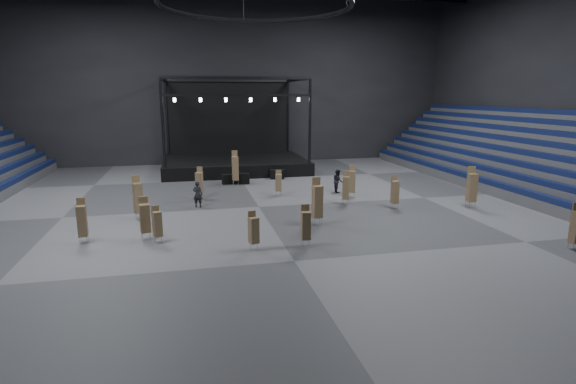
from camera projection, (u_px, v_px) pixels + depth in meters
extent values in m
plane|color=#515053|center=(259.00, 207.00, 30.87)|extent=(50.00, 50.00, 0.00)
cube|color=black|center=(227.00, 81.00, 48.96)|extent=(50.00, 0.20, 18.00)
cube|color=black|center=(419.00, 22.00, 8.94)|extent=(50.00, 0.20, 18.00)
cube|color=#48484B|center=(527.00, 188.00, 35.39)|extent=(7.20, 40.00, 0.75)
cube|color=#0D1A3A|center=(491.00, 182.00, 34.56)|extent=(0.59, 40.00, 0.40)
cube|color=#48484B|center=(532.00, 183.00, 35.40)|extent=(6.30, 40.00, 1.50)
cube|color=#0D1A3A|center=(502.00, 172.00, 34.59)|extent=(0.59, 40.00, 0.40)
cube|color=#48484B|center=(538.00, 178.00, 35.42)|extent=(5.40, 40.00, 2.25)
cube|color=#0D1A3A|center=(513.00, 162.00, 34.62)|extent=(0.59, 40.00, 0.40)
cube|color=#48484B|center=(543.00, 173.00, 35.44)|extent=(4.50, 40.00, 3.00)
cube|color=#0D1A3A|center=(525.00, 152.00, 34.66)|extent=(0.59, 40.00, 0.40)
cube|color=#48484B|center=(549.00, 168.00, 35.45)|extent=(3.60, 40.00, 3.75)
cube|color=#0D1A3A|center=(536.00, 142.00, 34.69)|extent=(0.59, 40.00, 0.40)
cube|color=#48484B|center=(554.00, 163.00, 35.47)|extent=(2.70, 40.00, 4.50)
cube|color=#0D1A3A|center=(547.00, 132.00, 34.72)|extent=(0.59, 40.00, 0.40)
cube|color=#48484B|center=(559.00, 158.00, 35.49)|extent=(1.80, 40.00, 5.25)
cube|color=#0D1A3A|center=(558.00, 122.00, 34.76)|extent=(0.59, 40.00, 0.40)
cube|color=#48484B|center=(565.00, 153.00, 35.50)|extent=(0.90, 40.00, 6.00)
cube|color=#0D1A3A|center=(569.00, 112.00, 34.79)|extent=(0.59, 40.00, 0.40)
cube|color=black|center=(235.00, 165.00, 45.52)|extent=(14.00, 10.00, 1.20)
cube|color=black|center=(229.00, 116.00, 49.11)|extent=(13.30, 0.30, 8.00)
cylinder|color=black|center=(163.00, 124.00, 38.76)|extent=(0.24, 0.24, 7.80)
cylinder|color=black|center=(167.00, 118.00, 47.52)|extent=(0.24, 0.24, 7.80)
cylinder|color=black|center=(310.00, 122.00, 41.59)|extent=(0.24, 0.24, 7.80)
cylinder|color=black|center=(288.00, 117.00, 50.36)|extent=(0.24, 0.24, 7.80)
cube|color=black|center=(238.00, 78.00, 39.34)|extent=(13.40, 0.25, 0.25)
cube|color=black|center=(228.00, 81.00, 48.11)|extent=(13.40, 0.25, 0.25)
cube|color=black|center=(238.00, 95.00, 39.66)|extent=(13.40, 0.20, 0.20)
cylinder|color=white|center=(175.00, 100.00, 38.56)|extent=(0.24, 0.24, 0.35)
cylinder|color=white|center=(201.00, 100.00, 39.04)|extent=(0.24, 0.24, 0.35)
cylinder|color=white|center=(226.00, 100.00, 39.51)|extent=(0.24, 0.24, 0.35)
cylinder|color=white|center=(251.00, 100.00, 39.98)|extent=(0.24, 0.24, 0.35)
cylinder|color=white|center=(275.00, 100.00, 40.45)|extent=(0.24, 0.24, 0.35)
cylinder|color=white|center=(299.00, 100.00, 40.92)|extent=(0.24, 0.24, 0.35)
torus|color=black|center=(256.00, 6.00, 28.09)|extent=(12.30, 12.30, 0.30)
cube|color=black|center=(230.00, 179.00, 38.71)|extent=(1.33, 0.78, 0.84)
cube|color=black|center=(241.00, 179.00, 38.75)|extent=(1.46, 0.92, 0.91)
cube|color=black|center=(277.00, 174.00, 40.98)|extent=(1.38, 0.86, 0.86)
cylinder|color=silver|center=(469.00, 206.00, 30.26)|extent=(0.03, 0.03, 0.46)
cylinder|color=silver|center=(466.00, 204.00, 30.67)|extent=(0.03, 0.03, 0.46)
cylinder|color=silver|center=(475.00, 205.00, 30.35)|extent=(0.03, 0.03, 0.46)
cylinder|color=silver|center=(471.00, 204.00, 30.76)|extent=(0.03, 0.03, 0.46)
cube|color=olive|center=(472.00, 188.00, 30.25)|extent=(0.61, 0.61, 1.92)
cube|color=olive|center=(471.00, 174.00, 30.28)|extent=(0.53, 0.13, 1.06)
cylinder|color=silver|center=(277.00, 194.00, 34.00)|extent=(0.03, 0.03, 0.39)
cylinder|color=silver|center=(276.00, 193.00, 34.34)|extent=(0.03, 0.03, 0.39)
cylinder|color=silver|center=(281.00, 194.00, 34.07)|extent=(0.03, 0.03, 0.39)
cylinder|color=silver|center=(280.00, 193.00, 34.42)|extent=(0.03, 0.03, 0.39)
cube|color=olive|center=(279.00, 183.00, 34.03)|extent=(0.56, 0.56, 1.28)
cube|color=olive|center=(279.00, 174.00, 34.09)|extent=(0.45, 0.16, 0.70)
cylinder|color=silver|center=(303.00, 244.00, 22.69)|extent=(0.03, 0.03, 0.37)
cylinder|color=silver|center=(301.00, 242.00, 23.02)|extent=(0.03, 0.03, 0.37)
cylinder|color=silver|center=(310.00, 243.00, 22.76)|extent=(0.03, 0.03, 0.37)
cylinder|color=silver|center=(308.00, 241.00, 23.10)|extent=(0.03, 0.03, 0.37)
cube|color=olive|center=(306.00, 226.00, 22.70)|extent=(0.47, 0.47, 1.44)
cube|color=olive|center=(305.00, 212.00, 22.73)|extent=(0.43, 0.08, 0.79)
cylinder|color=silver|center=(234.00, 183.00, 38.06)|extent=(0.03, 0.03, 0.42)
cylinder|color=silver|center=(233.00, 182.00, 38.45)|extent=(0.03, 0.03, 0.42)
cylinder|color=silver|center=(238.00, 183.00, 38.15)|extent=(0.03, 0.03, 0.42)
cylinder|color=silver|center=(238.00, 182.00, 38.53)|extent=(0.03, 0.03, 0.42)
cube|color=olive|center=(235.00, 168.00, 38.04)|extent=(0.53, 0.53, 2.01)
cube|color=olive|center=(235.00, 157.00, 38.03)|extent=(0.49, 0.09, 1.10)
cylinder|color=silver|center=(315.00, 222.00, 26.42)|extent=(0.03, 0.03, 0.44)
cylinder|color=silver|center=(313.00, 220.00, 26.82)|extent=(0.03, 0.03, 0.44)
cylinder|color=silver|center=(322.00, 222.00, 26.51)|extent=(0.03, 0.03, 0.44)
cylinder|color=silver|center=(319.00, 220.00, 26.91)|extent=(0.03, 0.03, 0.44)
cube|color=olive|center=(317.00, 202.00, 26.41)|extent=(0.58, 0.58, 1.91)
cube|color=olive|center=(316.00, 186.00, 26.43)|extent=(0.51, 0.12, 1.05)
cylinder|color=silver|center=(251.00, 248.00, 22.16)|extent=(0.03, 0.03, 0.36)
cylinder|color=silver|center=(250.00, 245.00, 22.48)|extent=(0.03, 0.03, 0.36)
cylinder|color=silver|center=(258.00, 247.00, 22.23)|extent=(0.03, 0.03, 0.36)
cylinder|color=silver|center=(257.00, 245.00, 22.55)|extent=(0.03, 0.03, 0.36)
cube|color=olive|center=(254.00, 230.00, 22.18)|extent=(0.54, 0.54, 1.31)
cube|color=olive|center=(252.00, 218.00, 22.20)|extent=(0.40, 0.18, 0.72)
cylinder|color=silver|center=(155.00, 241.00, 23.25)|extent=(0.03, 0.03, 0.34)
cylinder|color=silver|center=(155.00, 239.00, 23.56)|extent=(0.03, 0.03, 0.34)
cylinder|color=silver|center=(161.00, 240.00, 23.32)|extent=(0.03, 0.03, 0.34)
cylinder|color=silver|center=(162.00, 238.00, 23.63)|extent=(0.03, 0.03, 0.34)
cube|color=olive|center=(157.00, 224.00, 23.26)|extent=(0.54, 0.54, 1.32)
cube|color=olive|center=(155.00, 212.00, 23.27)|extent=(0.39, 0.20, 0.73)
cylinder|color=silver|center=(393.00, 207.00, 30.25)|extent=(0.03, 0.03, 0.36)
cylinder|color=silver|center=(391.00, 205.00, 30.58)|extent=(0.03, 0.03, 0.36)
cylinder|color=silver|center=(398.00, 206.00, 30.33)|extent=(0.03, 0.03, 0.36)
cylinder|color=silver|center=(395.00, 205.00, 30.65)|extent=(0.03, 0.03, 0.36)
cube|color=olive|center=(395.00, 192.00, 30.25)|extent=(0.46, 0.46, 1.54)
cube|color=olive|center=(394.00, 181.00, 30.26)|extent=(0.41, 0.08, 0.85)
cylinder|color=silver|center=(142.00, 237.00, 23.67)|extent=(0.03, 0.03, 0.42)
cylinder|color=silver|center=(143.00, 235.00, 24.05)|extent=(0.03, 0.03, 0.42)
cylinder|color=silver|center=(150.00, 237.00, 23.76)|extent=(0.03, 0.03, 0.42)
cylinder|color=silver|center=(150.00, 234.00, 24.14)|extent=(0.03, 0.03, 0.42)
cube|color=olive|center=(145.00, 218.00, 23.70)|extent=(0.60, 0.60, 1.52)
cube|color=olive|center=(143.00, 204.00, 23.73)|extent=(0.49, 0.17, 0.84)
cylinder|color=silver|center=(344.00, 202.00, 31.33)|extent=(0.03, 0.03, 0.39)
cylinder|color=silver|center=(342.00, 201.00, 31.68)|extent=(0.03, 0.03, 0.39)
cylinder|color=silver|center=(349.00, 202.00, 31.40)|extent=(0.03, 0.03, 0.39)
cylinder|color=silver|center=(347.00, 201.00, 31.76)|extent=(0.03, 0.03, 0.39)
cube|color=olive|center=(346.00, 188.00, 31.33)|extent=(0.60, 0.60, 1.59)
cube|color=olive|center=(346.00, 177.00, 31.36)|extent=(0.44, 0.21, 0.88)
cylinder|color=silver|center=(350.00, 195.00, 33.55)|extent=(0.03, 0.03, 0.38)
cylinder|color=silver|center=(349.00, 194.00, 33.89)|extent=(0.03, 0.03, 0.38)
cylinder|color=silver|center=(355.00, 195.00, 33.62)|extent=(0.03, 0.03, 0.38)
cylinder|color=silver|center=(353.00, 194.00, 33.97)|extent=(0.03, 0.03, 0.38)
cube|color=olive|center=(352.00, 182.00, 33.54)|extent=(0.58, 0.58, 1.62)
cube|color=olive|center=(352.00, 171.00, 33.57)|extent=(0.43, 0.19, 0.89)
cylinder|color=silver|center=(197.00, 198.00, 32.81)|extent=(0.03, 0.03, 0.38)
cylinder|color=silver|center=(197.00, 197.00, 33.15)|extent=(0.03, 0.03, 0.38)
cylinder|color=silver|center=(202.00, 197.00, 32.88)|extent=(0.03, 0.03, 0.38)
cylinder|color=silver|center=(202.00, 196.00, 33.23)|extent=(0.03, 0.03, 0.38)
cube|color=olive|center=(199.00, 183.00, 32.80)|extent=(0.60, 0.60, 1.64)
cube|color=olive|center=(200.00, 173.00, 32.82)|extent=(0.42, 0.23, 0.90)
cylinder|color=silver|center=(136.00, 217.00, 27.63)|extent=(0.03, 0.03, 0.40)
cylinder|color=silver|center=(136.00, 215.00, 27.99)|extent=(0.03, 0.03, 0.40)
cylinder|color=silver|center=(142.00, 216.00, 27.71)|extent=(0.03, 0.03, 0.40)
cylinder|color=silver|center=(143.00, 215.00, 28.08)|extent=(0.03, 0.03, 0.40)
cube|color=olive|center=(138.00, 198.00, 27.61)|extent=(0.63, 0.63, 1.87)
cube|color=olive|center=(136.00, 183.00, 27.58)|extent=(0.45, 0.23, 1.03)
cylinder|color=silver|center=(80.00, 241.00, 23.16)|extent=(0.03, 0.03, 0.37)
cylinder|color=silver|center=(81.00, 239.00, 23.50)|extent=(0.03, 0.03, 0.37)
cylinder|color=silver|center=(87.00, 240.00, 23.24)|extent=(0.03, 0.03, 0.37)
cylinder|color=silver|center=(88.00, 238.00, 23.57)|extent=(0.03, 0.03, 0.37)
cube|color=olive|center=(82.00, 221.00, 23.15)|extent=(0.46, 0.46, 1.63)
cube|color=olive|center=(81.00, 206.00, 23.16)|extent=(0.42, 0.07, 0.89)
cylinder|color=silver|center=(574.00, 247.00, 22.21)|extent=(0.03, 0.03, 0.35)
cylinder|color=silver|center=(568.00, 245.00, 22.53)|extent=(0.03, 0.03, 0.35)
cylinder|color=silver|center=(574.00, 245.00, 22.60)|extent=(0.03, 0.03, 0.35)
cube|color=olive|center=(576.00, 227.00, 22.19)|extent=(0.44, 0.44, 1.64)
cube|color=olive|center=(575.00, 211.00, 22.19)|extent=(0.41, 0.07, 0.90)
imported|color=black|center=(198.00, 194.00, 30.60)|extent=(0.77, 0.63, 1.82)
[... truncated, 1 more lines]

